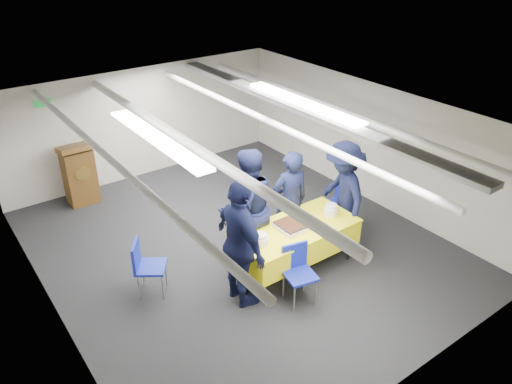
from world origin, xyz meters
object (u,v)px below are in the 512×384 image
(sailor_d, at_px, (343,194))
(sailor_b, at_px, (247,208))
(sailor_a, at_px, (290,201))
(sailor_c, at_px, (241,244))
(chair_near, at_px, (297,267))
(podium, at_px, (79,173))
(chair_right, at_px, (340,200))
(chair_left, at_px, (145,263))
(sheet_cake, at_px, (295,225))
(serving_table, at_px, (295,238))

(sailor_d, bearing_deg, sailor_b, -84.17)
(sailor_a, xyz_separation_m, sailor_c, (-1.42, -0.67, 0.10))
(chair_near, height_order, sailor_c, sailor_c)
(podium, relative_size, chair_near, 1.44)
(chair_near, xyz_separation_m, sailor_b, (-0.06, 1.15, 0.45))
(podium, height_order, chair_right, podium)
(chair_right, height_order, sailor_a, sailor_a)
(chair_left, xyz_separation_m, sailor_b, (1.64, -0.23, 0.45))
(sailor_d, bearing_deg, sailor_c, -61.57)
(podium, bearing_deg, chair_left, -93.06)
(chair_right, relative_size, sailor_d, 0.48)
(sailor_a, bearing_deg, sailor_c, 36.80)
(sailor_a, bearing_deg, chair_near, 67.13)
(sheet_cake, relative_size, sailor_d, 0.31)
(sailor_c, bearing_deg, sailor_d, -77.06)
(sailor_b, relative_size, sailor_c, 1.00)
(serving_table, height_order, sailor_b, sailor_b)
(chair_right, height_order, sailor_b, sailor_b)
(podium, bearing_deg, sailor_d, -51.69)
(serving_table, distance_m, sailor_a, 0.69)
(sheet_cake, distance_m, podium, 4.52)
(chair_right, xyz_separation_m, sailor_d, (-0.31, -0.34, 0.37))
(serving_table, height_order, sailor_a, sailor_a)
(podium, bearing_deg, sheet_cake, -64.67)
(sailor_a, height_order, sailor_b, sailor_b)
(sheet_cake, distance_m, chair_right, 1.58)
(podium, xyz_separation_m, sailor_d, (3.09, -3.91, 0.29))
(sailor_a, distance_m, sailor_d, 0.90)
(sailor_b, distance_m, sailor_d, 1.68)
(sheet_cake, height_order, sailor_b, sailor_b)
(sailor_d, bearing_deg, podium, -121.02)
(sheet_cake, xyz_separation_m, sailor_b, (-0.46, 0.59, 0.16))
(serving_table, distance_m, sailor_d, 1.20)
(serving_table, bearing_deg, sheet_cake, 175.38)
(chair_right, bearing_deg, sheet_cake, -161.04)
(podium, bearing_deg, serving_table, -64.42)
(chair_near, relative_size, chair_right, 1.00)
(chair_near, xyz_separation_m, sailor_a, (0.74, 1.08, 0.34))
(serving_table, bearing_deg, chair_right, 19.30)
(chair_right, bearing_deg, podium, 133.62)
(sailor_c, relative_size, sailor_d, 1.07)
(chair_near, height_order, sailor_a, sailor_a)
(serving_table, distance_m, podium, 4.52)
(chair_right, bearing_deg, chair_near, -150.51)
(chair_near, relative_size, chair_left, 1.00)
(sailor_a, height_order, sailor_d, sailor_d)
(podium, bearing_deg, chair_near, -71.72)
(podium, height_order, chair_left, podium)
(serving_table, distance_m, sheet_cake, 0.26)
(chair_left, bearing_deg, sailor_b, -8.10)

